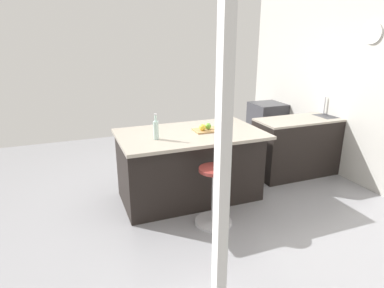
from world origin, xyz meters
TOP-DOWN VIEW (x-y plane):
  - ground_plane at (0.00, 0.00)m, footprint 6.86×6.86m
  - window_panel_rear at (-0.00, 2.58)m, footprint 5.28×0.12m
  - interior_partition_left at (-2.64, 0.00)m, footprint 0.15×5.16m
  - sink_cabinet at (-2.29, -0.29)m, footprint 2.01×0.60m
  - oven_range at (-2.29, -1.64)m, footprint 0.60×0.61m
  - kitchen_island at (-0.07, -0.14)m, footprint 1.85×1.11m
  - stool_by_window at (-0.10, 0.59)m, footprint 0.44×0.44m
  - cutting_board at (-0.31, -0.08)m, footprint 0.36×0.24m
  - apple_yellow at (-0.22, -0.05)m, footprint 0.09×0.09m
  - apple_green at (-0.32, -0.08)m, footprint 0.08×0.08m
  - water_bottle at (0.41, 0.03)m, footprint 0.06×0.06m

SIDE VIEW (x-z plane):
  - ground_plane at x=0.00m, z-range 0.00..0.00m
  - stool_by_window at x=-0.10m, z-range -0.02..0.69m
  - oven_range at x=-2.29m, z-range 0.00..0.87m
  - sink_cabinet at x=-2.29m, z-range -0.13..1.05m
  - kitchen_island at x=-0.07m, z-range 0.00..0.94m
  - cutting_board at x=-0.31m, z-range 0.94..0.96m
  - apple_green at x=-0.32m, z-range 0.96..1.04m
  - apple_yellow at x=-0.22m, z-range 0.96..1.04m
  - water_bottle at x=0.41m, z-range 0.90..1.22m
  - window_panel_rear at x=0.00m, z-range -0.17..2.74m
  - interior_partition_left at x=-2.64m, z-range 0.00..2.91m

